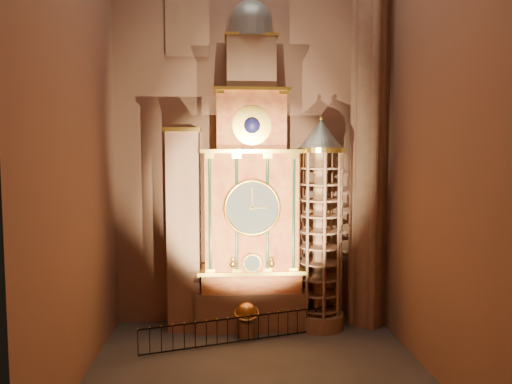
{
  "coord_description": "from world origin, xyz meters",
  "views": [
    {
      "loc": [
        -1.23,
        -18.04,
        8.78
      ],
      "look_at": [
        0.13,
        3.0,
        7.15
      ],
      "focal_mm": 32.0,
      "sensor_mm": 36.0,
      "label": 1
    }
  ],
  "objects": [
    {
      "name": "wall_right",
      "position": [
        7.0,
        0.0,
        11.0
      ],
      "size": [
        0.0,
        22.0,
        22.0
      ],
      "primitive_type": "plane",
      "rotation": [
        1.57,
        0.0,
        -1.57
      ],
      "color": "#875849",
      "rests_on": "floor"
    },
    {
      "name": "iron_railing",
      "position": [
        -0.48,
        2.89,
        0.66
      ],
      "size": [
        9.33,
        2.67,
        1.21
      ],
      "color": "black",
      "rests_on": "floor"
    },
    {
      "name": "celestial_globe",
      "position": [
        -0.3,
        3.6,
        1.04
      ],
      "size": [
        1.19,
        1.12,
        1.73
      ],
      "color": "#8C634C",
      "rests_on": "floor"
    },
    {
      "name": "portrait_tower",
      "position": [
        -3.4,
        4.98,
        5.15
      ],
      "size": [
        1.8,
        1.6,
        10.2
      ],
      "color": "#8C634C",
      "rests_on": "floor"
    },
    {
      "name": "astronomical_clock",
      "position": [
        0.0,
        4.96,
        6.68
      ],
      "size": [
        5.6,
        2.41,
        16.7
      ],
      "color": "#8C634C",
      "rests_on": "floor"
    },
    {
      "name": "gothic_pier",
      "position": [
        6.1,
        5.0,
        11.0
      ],
      "size": [
        2.04,
        2.04,
        22.0
      ],
      "color": "#8C634C",
      "rests_on": "floor"
    },
    {
      "name": "wall_left",
      "position": [
        -7.0,
        0.0,
        11.0
      ],
      "size": [
        0.0,
        22.0,
        22.0
      ],
      "primitive_type": "plane",
      "rotation": [
        1.57,
        0.0,
        1.57
      ],
      "color": "#875849",
      "rests_on": "floor"
    },
    {
      "name": "stair_turret",
      "position": [
        3.5,
        4.7,
        5.27
      ],
      "size": [
        2.5,
        2.5,
        10.8
      ],
      "color": "#8C634C",
      "rests_on": "floor"
    },
    {
      "name": "stained_glass_window",
      "position": [
        -3.2,
        5.92,
        16.5
      ],
      "size": [
        2.2,
        0.14,
        5.2
      ],
      "color": "navy",
      "rests_on": "wall_back"
    },
    {
      "name": "floor",
      "position": [
        0.0,
        0.0,
        0.0
      ],
      "size": [
        14.0,
        14.0,
        0.0
      ],
      "primitive_type": "plane",
      "color": "#383330",
      "rests_on": "ground"
    },
    {
      "name": "wall_back",
      "position": [
        0.0,
        6.0,
        11.0
      ],
      "size": [
        22.0,
        0.0,
        22.0
      ],
      "primitive_type": "plane",
      "rotation": [
        1.57,
        0.0,
        0.0
      ],
      "color": "#875849",
      "rests_on": "floor"
    }
  ]
}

